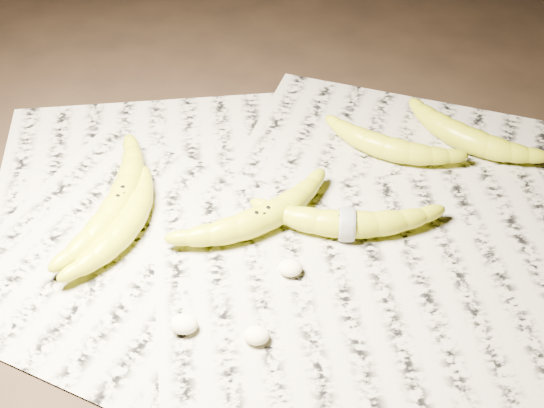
# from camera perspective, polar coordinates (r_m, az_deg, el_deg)

# --- Properties ---
(ground) EXTENTS (3.00, 3.00, 0.00)m
(ground) POSITION_cam_1_polar(r_m,az_deg,el_deg) (0.99, -0.84, -2.83)
(ground) COLOR black
(ground) RESTS_ON ground
(newspaper_patch) EXTENTS (0.90, 0.70, 0.01)m
(newspaper_patch) POSITION_cam_1_polar(r_m,az_deg,el_deg) (1.01, 0.24, -1.31)
(newspaper_patch) COLOR #A9A491
(newspaper_patch) RESTS_ON ground
(banana_left_a) EXTENTS (0.10, 0.24, 0.04)m
(banana_left_a) POSITION_cam_1_polar(r_m,az_deg,el_deg) (1.02, -11.36, 0.32)
(banana_left_a) COLOR gold
(banana_left_a) RESTS_ON newspaper_patch
(banana_left_b) EXTENTS (0.11, 0.20, 0.04)m
(banana_left_b) POSITION_cam_1_polar(r_m,az_deg,el_deg) (0.99, -10.91, -1.50)
(banana_left_b) COLOR gold
(banana_left_b) RESTS_ON newspaper_patch
(banana_center) EXTENTS (0.20, 0.17, 0.04)m
(banana_center) POSITION_cam_1_polar(r_m,az_deg,el_deg) (0.98, -0.80, -0.99)
(banana_center) COLOR gold
(banana_center) RESTS_ON newspaper_patch
(banana_taped) EXTENTS (0.22, 0.06, 0.04)m
(banana_taped) POSITION_cam_1_polar(r_m,az_deg,el_deg) (0.98, 5.66, -1.38)
(banana_taped) COLOR gold
(banana_taped) RESTS_ON newspaper_patch
(banana_upper_a) EXTENTS (0.19, 0.12, 0.04)m
(banana_upper_a) POSITION_cam_1_polar(r_m,az_deg,el_deg) (1.11, 8.67, 4.36)
(banana_upper_a) COLOR gold
(banana_upper_a) RESTS_ON newspaper_patch
(banana_upper_b) EXTENTS (0.19, 0.16, 0.04)m
(banana_upper_b) POSITION_cam_1_polar(r_m,az_deg,el_deg) (1.14, 14.38, 4.98)
(banana_upper_b) COLOR gold
(banana_upper_b) RESTS_ON newspaper_patch
(measuring_tape) EXTENTS (0.01, 0.05, 0.05)m
(measuring_tape) POSITION_cam_1_polar(r_m,az_deg,el_deg) (0.98, 5.66, -1.38)
(measuring_tape) COLOR white
(measuring_tape) RESTS_ON newspaper_patch
(flesh_chunk_a) EXTENTS (0.03, 0.03, 0.02)m
(flesh_chunk_a) POSITION_cam_1_polar(r_m,az_deg,el_deg) (0.88, -6.66, -8.81)
(flesh_chunk_a) COLOR #F4F0BD
(flesh_chunk_a) RESTS_ON newspaper_patch
(flesh_chunk_b) EXTENTS (0.03, 0.03, 0.02)m
(flesh_chunk_b) POSITION_cam_1_polar(r_m,az_deg,el_deg) (0.87, -1.19, -9.70)
(flesh_chunk_b) COLOR #F4F0BD
(flesh_chunk_b) RESTS_ON newspaper_patch
(flesh_chunk_c) EXTENTS (0.03, 0.03, 0.02)m
(flesh_chunk_c) POSITION_cam_1_polar(r_m,az_deg,el_deg) (0.93, 1.36, -4.67)
(flesh_chunk_c) COLOR #F4F0BD
(flesh_chunk_c) RESTS_ON newspaper_patch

